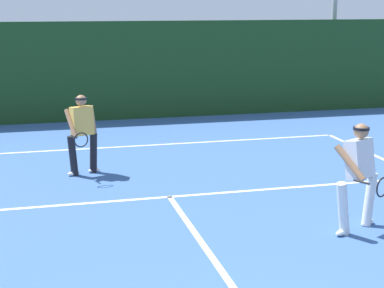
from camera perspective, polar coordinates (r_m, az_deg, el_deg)
court_line_baseline_far at (r=14.97m, az=-5.40°, el=-0.19°), size 10.38×0.10×0.01m
court_line_service at (r=11.06m, az=-2.09°, el=-4.93°), size 8.46×0.10×0.01m
court_line_centre at (r=8.18m, az=2.69°, el=-11.59°), size 0.10×6.40×0.01m
player_near at (r=9.55m, az=15.25°, el=-2.56°), size 0.93×1.01×1.67m
player_far at (r=12.48m, az=-10.16°, el=1.19°), size 0.71×0.90×1.63m
back_fence_windscreen at (r=18.25m, az=-7.25°, el=6.73°), size 20.45×0.12×2.89m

